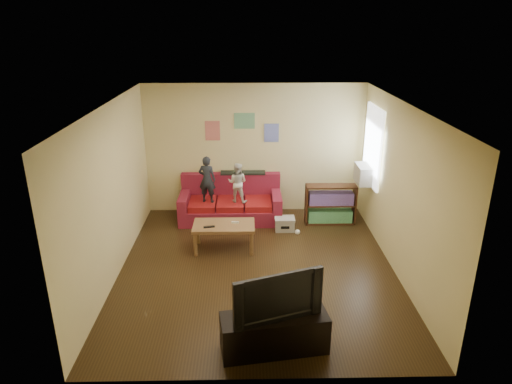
{
  "coord_description": "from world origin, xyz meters",
  "views": [
    {
      "loc": [
        -0.15,
        -6.63,
        3.87
      ],
      "look_at": [
        0.0,
        0.8,
        1.05
      ],
      "focal_mm": 32.0,
      "sensor_mm": 36.0,
      "label": 1
    }
  ],
  "objects_px": {
    "coffee_table": "(224,228)",
    "file_box": "(285,224)",
    "television": "(275,293)",
    "sofa": "(231,204)",
    "child_b": "(237,183)",
    "child_a": "(207,179)",
    "tv_stand": "(274,333)",
    "bookshelf": "(330,206)"
  },
  "relations": [
    {
      "from": "sofa",
      "to": "bookshelf",
      "type": "relative_size",
      "value": 2.06
    },
    {
      "from": "bookshelf",
      "to": "tv_stand",
      "type": "bearing_deg",
      "value": -109.55
    },
    {
      "from": "file_box",
      "to": "tv_stand",
      "type": "relative_size",
      "value": 0.29
    },
    {
      "from": "coffee_table",
      "to": "tv_stand",
      "type": "height_order",
      "value": "tv_stand"
    },
    {
      "from": "child_b",
      "to": "television",
      "type": "height_order",
      "value": "child_b"
    },
    {
      "from": "tv_stand",
      "to": "file_box",
      "type": "bearing_deg",
      "value": 74.62
    },
    {
      "from": "file_box",
      "to": "tv_stand",
      "type": "bearing_deg",
      "value": -96.7
    },
    {
      "from": "file_box",
      "to": "tv_stand",
      "type": "distance_m",
      "value": 3.47
    },
    {
      "from": "child_a",
      "to": "coffee_table",
      "type": "xyz_separation_m",
      "value": [
        0.38,
        -1.21,
        -0.49
      ]
    },
    {
      "from": "sofa",
      "to": "child_a",
      "type": "height_order",
      "value": "child_a"
    },
    {
      "from": "television",
      "to": "sofa",
      "type": "bearing_deg",
      "value": 79.87
    },
    {
      "from": "bookshelf",
      "to": "tv_stand",
      "type": "relative_size",
      "value": 0.76
    },
    {
      "from": "file_box",
      "to": "tv_stand",
      "type": "height_order",
      "value": "tv_stand"
    },
    {
      "from": "sofa",
      "to": "television",
      "type": "height_order",
      "value": "television"
    },
    {
      "from": "bookshelf",
      "to": "file_box",
      "type": "bearing_deg",
      "value": -159.98
    },
    {
      "from": "child_b",
      "to": "child_a",
      "type": "bearing_deg",
      "value": 15.25
    },
    {
      "from": "file_box",
      "to": "television",
      "type": "distance_m",
      "value": 3.53
    },
    {
      "from": "coffee_table",
      "to": "bookshelf",
      "type": "xyz_separation_m",
      "value": [
        2.08,
        1.1,
        -0.06
      ]
    },
    {
      "from": "bookshelf",
      "to": "file_box",
      "type": "height_order",
      "value": "bookshelf"
    },
    {
      "from": "child_a",
      "to": "tv_stand",
      "type": "relative_size",
      "value": 0.72
    },
    {
      "from": "file_box",
      "to": "coffee_table",
      "type": "bearing_deg",
      "value": -146.35
    },
    {
      "from": "sofa",
      "to": "file_box",
      "type": "relative_size",
      "value": 5.36
    },
    {
      "from": "sofa",
      "to": "child_a",
      "type": "xyz_separation_m",
      "value": [
        -0.45,
        -0.17,
        0.6
      ]
    },
    {
      "from": "coffee_table",
      "to": "television",
      "type": "height_order",
      "value": "television"
    },
    {
      "from": "tv_stand",
      "to": "television",
      "type": "distance_m",
      "value": 0.57
    },
    {
      "from": "sofa",
      "to": "coffee_table",
      "type": "xyz_separation_m",
      "value": [
        -0.08,
        -1.38,
        0.11
      ]
    },
    {
      "from": "sofa",
      "to": "child_b",
      "type": "bearing_deg",
      "value": -49.04
    },
    {
      "from": "child_a",
      "to": "coffee_table",
      "type": "height_order",
      "value": "child_a"
    },
    {
      "from": "bookshelf",
      "to": "television",
      "type": "bearing_deg",
      "value": -109.55
    },
    {
      "from": "sofa",
      "to": "child_b",
      "type": "height_order",
      "value": "child_b"
    },
    {
      "from": "sofa",
      "to": "coffee_table",
      "type": "height_order",
      "value": "sofa"
    },
    {
      "from": "sofa",
      "to": "tv_stand",
      "type": "bearing_deg",
      "value": -80.76
    },
    {
      "from": "file_box",
      "to": "sofa",
      "type": "bearing_deg",
      "value": 149.75
    },
    {
      "from": "coffee_table",
      "to": "file_box",
      "type": "height_order",
      "value": "coffee_table"
    },
    {
      "from": "child_a",
      "to": "bookshelf",
      "type": "distance_m",
      "value": 2.52
    },
    {
      "from": "file_box",
      "to": "television",
      "type": "relative_size",
      "value": 0.34
    },
    {
      "from": "child_a",
      "to": "bookshelf",
      "type": "bearing_deg",
      "value": -169.16
    },
    {
      "from": "child_a",
      "to": "child_b",
      "type": "xyz_separation_m",
      "value": [
        0.6,
        0.0,
        -0.07
      ]
    },
    {
      "from": "sofa",
      "to": "tv_stand",
      "type": "relative_size",
      "value": 1.56
    },
    {
      "from": "sofa",
      "to": "coffee_table",
      "type": "distance_m",
      "value": 1.39
    },
    {
      "from": "bookshelf",
      "to": "child_b",
      "type": "bearing_deg",
      "value": 176.64
    },
    {
      "from": "television",
      "to": "child_a",
      "type": "bearing_deg",
      "value": 86.58
    }
  ]
}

